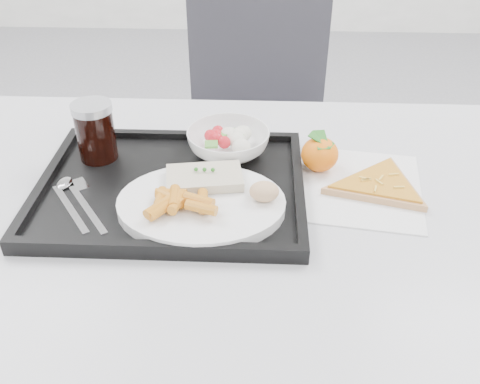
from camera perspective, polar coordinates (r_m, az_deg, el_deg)
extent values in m
cube|color=#A6A6A8|center=(0.91, -2.25, -1.91)|extent=(1.20, 0.80, 0.03)
cylinder|color=#47474C|center=(1.53, -21.54, -4.86)|extent=(0.04, 0.04, 0.72)
cylinder|color=#47474C|center=(1.48, 20.57, -6.06)|extent=(0.04, 0.04, 0.72)
cube|color=#34333B|center=(1.61, 1.66, 3.98)|extent=(0.42, 0.42, 0.04)
cube|color=#34333B|center=(1.68, 1.93, 14.70)|extent=(0.42, 0.03, 0.46)
cylinder|color=#47474C|center=(1.62, -5.03, -6.35)|extent=(0.02, 0.02, 0.43)
cylinder|color=#47474C|center=(1.62, 7.83, -6.68)|extent=(0.02, 0.02, 0.43)
cylinder|color=#47474C|center=(1.90, -3.79, 0.81)|extent=(0.02, 0.02, 0.43)
cylinder|color=#47474C|center=(1.90, 7.08, 0.54)|extent=(0.02, 0.02, 0.43)
cube|color=black|center=(0.93, -7.28, 0.35)|extent=(0.45, 0.35, 0.01)
cube|color=black|center=(1.06, -6.00, 6.08)|extent=(0.45, 0.02, 0.01)
cube|color=black|center=(0.79, -9.14, -5.73)|extent=(0.45, 0.02, 0.01)
cube|color=black|center=(0.91, 6.27, 0.72)|extent=(0.02, 0.32, 0.01)
cube|color=black|center=(0.98, -19.97, 1.30)|extent=(0.02, 0.32, 0.01)
cylinder|color=white|center=(0.86, -4.15, -1.33)|extent=(0.27, 0.27, 0.02)
cube|color=beige|center=(0.89, -3.81, 1.52)|extent=(0.13, 0.09, 0.02)
sphere|color=#236B1C|center=(0.89, -4.72, 2.42)|extent=(0.01, 0.01, 0.01)
sphere|color=#236B1C|center=(0.88, -3.81, 2.40)|extent=(0.01, 0.01, 0.01)
sphere|color=#236B1C|center=(0.88, -2.91, 2.39)|extent=(0.01, 0.01, 0.01)
ellipsoid|color=#D5B978|center=(0.84, 2.60, 0.06)|extent=(0.05, 0.04, 0.03)
imported|color=white|center=(0.99, -1.26, 5.29)|extent=(0.15, 0.15, 0.05)
cylinder|color=black|center=(1.00, -15.13, 6.02)|extent=(0.07, 0.07, 0.10)
cylinder|color=#A5A8AD|center=(0.98, -15.59, 8.67)|extent=(0.07, 0.07, 0.01)
cube|color=silver|center=(0.90, -17.66, -1.73)|extent=(0.10, 0.13, 0.00)
ellipsoid|color=silver|center=(0.96, -18.25, 0.93)|extent=(0.04, 0.05, 0.01)
cube|color=silver|center=(0.89, -15.96, -1.79)|extent=(0.10, 0.13, 0.00)
cube|color=silver|center=(0.95, -16.65, 0.79)|extent=(0.04, 0.04, 0.00)
cube|color=white|center=(0.96, 11.43, 0.71)|extent=(0.28, 0.27, 0.00)
ellipsoid|color=gold|center=(0.97, 8.50, 4.00)|extent=(0.08, 0.08, 0.06)
cube|color=#236B1C|center=(0.96, 8.65, 5.53)|extent=(0.03, 0.05, 0.02)
cube|color=#236B1C|center=(0.96, 8.65, 5.53)|extent=(0.05, 0.04, 0.02)
cylinder|color=tan|center=(0.96, 14.63, 0.64)|extent=(0.25, 0.25, 0.01)
cylinder|color=#A23916|center=(0.95, 14.70, 1.04)|extent=(0.22, 0.22, 0.00)
cube|color=#EABC47|center=(0.95, 13.09, 1.43)|extent=(0.02, 0.01, 0.00)
cube|color=#EABC47|center=(0.94, 14.61, 1.04)|extent=(0.01, 0.02, 0.00)
cube|color=#EABC47|center=(0.97, 16.08, 1.82)|extent=(0.02, 0.01, 0.00)
cube|color=#EABC47|center=(0.94, 13.31, 1.29)|extent=(0.02, 0.00, 0.00)
cube|color=#EABC47|center=(0.94, 13.30, 1.29)|extent=(0.02, 0.01, 0.00)
cube|color=#EABC47|center=(0.96, 14.81, 1.46)|extent=(0.01, 0.02, 0.00)
cube|color=#EABC47|center=(0.94, 16.60, 0.50)|extent=(0.02, 0.00, 0.00)
cube|color=#EABC47|center=(0.93, 14.25, 0.33)|extent=(0.01, 0.02, 0.00)
cylinder|color=orange|center=(0.82, -8.72, -1.63)|extent=(0.04, 0.05, 0.02)
cylinder|color=orange|center=(0.84, -8.52, -0.77)|extent=(0.02, 0.05, 0.02)
cylinder|color=orange|center=(0.82, -4.40, -0.87)|extent=(0.05, 0.03, 0.02)
cylinder|color=orange|center=(0.83, -7.02, -0.55)|extent=(0.02, 0.05, 0.02)
cylinder|color=orange|center=(0.83, -3.98, -0.97)|extent=(0.02, 0.05, 0.02)
cylinder|color=orange|center=(0.81, -4.15, -1.69)|extent=(0.05, 0.03, 0.02)
cylinder|color=orange|center=(0.82, -8.37, -1.85)|extent=(0.04, 0.05, 0.02)
cylinder|color=orange|center=(0.82, -6.70, -1.05)|extent=(0.03, 0.05, 0.02)
cylinder|color=orange|center=(0.84, -7.40, -0.69)|extent=(0.05, 0.04, 0.02)
cylinder|color=orange|center=(0.85, -7.37, -0.18)|extent=(0.05, 0.02, 0.02)
sphere|color=red|center=(0.99, -2.93, 5.83)|extent=(0.02, 0.02, 0.02)
sphere|color=red|center=(0.97, -1.69, 5.31)|extent=(0.02, 0.02, 0.02)
sphere|color=red|center=(0.99, -2.55, 6.06)|extent=(0.02, 0.02, 0.02)
sphere|color=red|center=(1.01, -2.36, 6.45)|extent=(0.02, 0.02, 0.02)
sphere|color=red|center=(0.99, -3.17, 6.02)|extent=(0.02, 0.02, 0.02)
sphere|color=red|center=(0.98, -2.48, 5.68)|extent=(0.02, 0.02, 0.02)
ellipsoid|color=silver|center=(1.00, -1.21, 6.13)|extent=(0.03, 0.03, 0.03)
ellipsoid|color=silver|center=(1.00, 0.29, 6.30)|extent=(0.03, 0.03, 0.03)
ellipsoid|color=silver|center=(1.00, -0.12, 6.06)|extent=(0.03, 0.03, 0.03)
ellipsoid|color=silver|center=(0.98, -0.35, 5.55)|extent=(0.03, 0.03, 0.03)
ellipsoid|color=silver|center=(0.96, 0.14, 4.85)|extent=(0.03, 0.03, 0.03)
cube|color=#519136|center=(0.99, -2.20, 6.09)|extent=(0.03, 0.03, 0.00)
cube|color=#519136|center=(0.99, -0.13, 6.39)|extent=(0.03, 0.03, 0.00)
cube|color=#519136|center=(0.96, -3.08, 5.10)|extent=(0.03, 0.03, 0.00)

